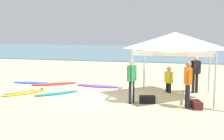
{
  "coord_description": "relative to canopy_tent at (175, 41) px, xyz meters",
  "views": [
    {
      "loc": [
        3.39,
        -11.12,
        2.67
      ],
      "look_at": [
        -0.04,
        1.35,
        1.0
      ],
      "focal_mm": 44.82,
      "sensor_mm": 36.0,
      "label": 1
    }
  ],
  "objects": [
    {
      "name": "sea",
      "position": [
        -2.83,
        32.02,
        -2.34
      ],
      "size": [
        80.0,
        36.0,
        0.1
      ],
      "primitive_type": "cube",
      "color": "#568499",
      "rests_on": "ground"
    },
    {
      "name": "person_green",
      "position": [
        -1.52,
        -1.4,
        -1.4
      ],
      "size": [
        0.32,
        0.53,
        1.71
      ],
      "color": "black",
      "rests_on": "ground"
    },
    {
      "name": "surfboard_teal",
      "position": [
        -5.12,
        -0.63,
        -2.35
      ],
      "size": [
        1.79,
        1.92,
        0.19
      ],
      "color": "#19847F",
      "rests_on": "ground"
    },
    {
      "name": "gear_bag_by_pole",
      "position": [
        0.89,
        -1.55,
        -2.25
      ],
      "size": [
        0.47,
        0.67,
        0.28
      ],
      "primitive_type": "cube",
      "rotation": [
        0.0,
        0.0,
        1.85
      ],
      "color": "#4C1919",
      "rests_on": "ground"
    },
    {
      "name": "surfboard_purple",
      "position": [
        -3.86,
        1.54,
        -2.35
      ],
      "size": [
        2.37,
        0.79,
        0.19
      ],
      "color": "purple",
      "rests_on": "ground"
    },
    {
      "name": "canopy_tent",
      "position": [
        0.0,
        0.0,
        0.0
      ],
      "size": [
        3.11,
        3.11,
        2.75
      ],
      "color": "#B7B7BC",
      "rests_on": "ground"
    },
    {
      "name": "surfboard_blue",
      "position": [
        -7.71,
        1.51,
        -2.35
      ],
      "size": [
        2.1,
        0.8,
        0.19
      ],
      "color": "blue",
      "rests_on": "ground"
    },
    {
      "name": "gear_bag_near_tent",
      "position": [
        -0.94,
        -1.21,
        -2.25
      ],
      "size": [
        0.66,
        0.46,
        0.28
      ],
      "primitive_type": "cube",
      "rotation": [
        0.0,
        0.0,
        0.26
      ],
      "color": "black",
      "rests_on": "ground"
    },
    {
      "name": "person_black",
      "position": [
        0.88,
        1.24,
        -1.4
      ],
      "size": [
        0.48,
        0.38,
        1.71
      ],
      "color": "black",
      "rests_on": "ground"
    },
    {
      "name": "ground_plane",
      "position": [
        -2.83,
        -0.71,
        -2.39
      ],
      "size": [
        80.0,
        80.0,
        0.0
      ],
      "primitive_type": "plane",
      "color": "beige"
    },
    {
      "name": "surfboard_yellow",
      "position": [
        -6.56,
        -0.91,
        -2.35
      ],
      "size": [
        1.65,
        2.1,
        0.19
      ],
      "color": "yellow",
      "rests_on": "ground"
    },
    {
      "name": "person_yellow",
      "position": [
        -0.28,
        1.02,
        -1.73
      ],
      "size": [
        0.41,
        0.43,
        1.2
      ],
      "color": "black",
      "rests_on": "ground"
    },
    {
      "name": "person_orange",
      "position": [
        0.57,
        -1.6,
        -1.4
      ],
      "size": [
        0.29,
        0.54,
        1.71
      ],
      "color": "black",
      "rests_on": "ground"
    },
    {
      "name": "surfboard_red",
      "position": [
        -6.3,
        1.52,
        -2.35
      ],
      "size": [
        2.33,
        1.92,
        0.19
      ],
      "color": "red",
      "rests_on": "ground"
    }
  ]
}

